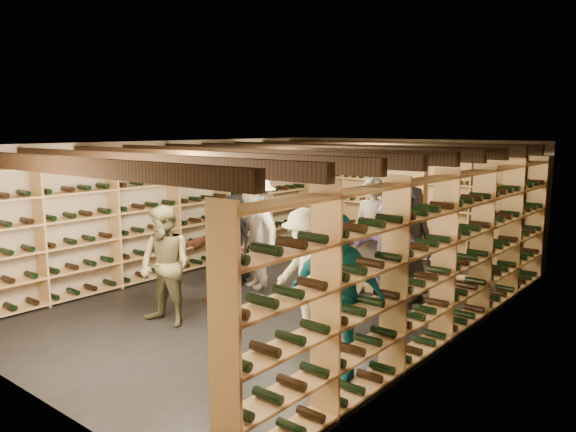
% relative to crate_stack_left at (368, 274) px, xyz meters
% --- Properties ---
extents(ground, '(8.00, 8.00, 0.00)m').
position_rel_crate_stack_left_xyz_m(ground, '(-0.71, -1.30, -0.26)').
color(ground, black).
rests_on(ground, ground).
extents(walls, '(5.52, 8.02, 2.40)m').
position_rel_crate_stack_left_xyz_m(walls, '(-0.71, -1.30, 0.95)').
color(walls, '#B6A58D').
rests_on(walls, ground).
extents(ceiling, '(5.50, 8.00, 0.01)m').
position_rel_crate_stack_left_xyz_m(ceiling, '(-0.71, -1.30, 2.15)').
color(ceiling, beige).
rests_on(ceiling, walls).
extents(ceiling_joists, '(5.40, 7.12, 0.18)m').
position_rel_crate_stack_left_xyz_m(ceiling_joists, '(-0.71, -1.30, 2.01)').
color(ceiling_joists, black).
rests_on(ceiling_joists, ground).
extents(wine_rack_left, '(0.32, 7.50, 2.15)m').
position_rel_crate_stack_left_xyz_m(wine_rack_left, '(-3.28, -1.30, 0.82)').
color(wine_rack_left, tan).
rests_on(wine_rack_left, ground).
extents(wine_rack_right, '(0.32, 7.50, 2.15)m').
position_rel_crate_stack_left_xyz_m(wine_rack_right, '(1.86, -1.30, 0.82)').
color(wine_rack_right, tan).
rests_on(wine_rack_right, ground).
extents(wine_rack_back, '(4.70, 0.30, 2.15)m').
position_rel_crate_stack_left_xyz_m(wine_rack_back, '(-0.71, 2.53, 0.82)').
color(wine_rack_back, tan).
rests_on(wine_rack_back, ground).
extents(crate_stack_left, '(0.58, 0.49, 0.51)m').
position_rel_crate_stack_left_xyz_m(crate_stack_left, '(0.00, 0.00, 0.00)').
color(crate_stack_left, tan).
rests_on(crate_stack_left, ground).
extents(crate_stack_right, '(0.50, 0.34, 0.51)m').
position_rel_crate_stack_left_xyz_m(crate_stack_right, '(-1.02, 1.15, 0.00)').
color(crate_stack_right, tan).
rests_on(crate_stack_right, ground).
extents(crate_loose, '(0.57, 0.45, 0.17)m').
position_rel_crate_stack_left_xyz_m(crate_loose, '(0.99, 1.05, -0.17)').
color(crate_loose, tan).
rests_on(crate_loose, ground).
extents(person_0, '(0.75, 0.49, 1.52)m').
position_rel_crate_stack_left_xyz_m(person_0, '(-2.04, -1.04, 0.50)').
color(person_0, black).
rests_on(person_0, ground).
extents(person_1, '(0.64, 0.49, 1.57)m').
position_rel_crate_stack_left_xyz_m(person_1, '(-0.86, -2.32, 0.53)').
color(person_1, black).
rests_on(person_1, ground).
extents(person_2, '(0.85, 0.70, 1.62)m').
position_rel_crate_stack_left_xyz_m(person_2, '(-1.22, -3.15, 0.56)').
color(person_2, brown).
rests_on(person_2, ground).
extents(person_3, '(1.18, 0.83, 1.66)m').
position_rel_crate_stack_left_xyz_m(person_3, '(0.51, -2.33, 0.57)').
color(person_3, beige).
rests_on(person_3, ground).
extents(person_4, '(1.12, 0.67, 1.78)m').
position_rel_crate_stack_left_xyz_m(person_4, '(1.47, -3.06, 0.64)').
color(person_4, '#11677A').
rests_on(person_4, ground).
extents(person_5, '(1.48, 0.63, 1.55)m').
position_rel_crate_stack_left_xyz_m(person_5, '(-1.34, -2.05, 0.52)').
color(person_5, brown).
rests_on(person_5, ground).
extents(person_7, '(0.71, 0.49, 1.88)m').
position_rel_crate_stack_left_xyz_m(person_7, '(0.19, -0.21, 0.69)').
color(person_7, gray).
rests_on(person_7, ground).
extents(person_8, '(0.99, 0.90, 1.66)m').
position_rel_crate_stack_left_xyz_m(person_8, '(-0.26, -0.85, 0.58)').
color(person_8, '#4C1E21').
rests_on(person_8, ground).
extents(person_9, '(1.37, 1.02, 1.90)m').
position_rel_crate_stack_left_xyz_m(person_9, '(-1.49, -1.10, 0.69)').
color(person_9, '#A8A19A').
rests_on(person_9, ground).
extents(person_10, '(1.07, 0.72, 1.69)m').
position_rel_crate_stack_left_xyz_m(person_10, '(-0.77, -0.00, 0.59)').
color(person_10, '#2B533D').
rests_on(person_10, ground).
extents(person_11, '(1.55, 0.50, 1.67)m').
position_rel_crate_stack_left_xyz_m(person_11, '(0.70, -0.55, 0.58)').
color(person_11, slate).
rests_on(person_11, ground).
extents(person_12, '(0.88, 0.58, 1.76)m').
position_rel_crate_stack_left_xyz_m(person_12, '(0.70, -0.00, 0.63)').
color(person_12, '#35373B').
rests_on(person_12, ground).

